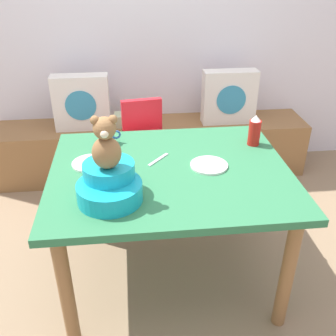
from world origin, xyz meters
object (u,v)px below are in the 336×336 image
at_px(pillow_floral_right, 229,97).
at_px(dinner_plate_near, 91,163).
at_px(ketchup_bottle, 255,131).
at_px(teddy_bear, 106,144).
at_px(dinner_plate_far, 209,165).
at_px(highchair, 146,140).
at_px(infant_seat_teal, 109,185).
at_px(coffee_mug, 108,136).
at_px(dining_table, 170,185).
at_px(pillow_floral_left, 81,103).
at_px(book_stack, 126,120).

relative_size(pillow_floral_right, dinner_plate_near, 2.20).
xyz_separation_m(pillow_floral_right, ketchup_bottle, (-0.11, -1.00, 0.15)).
relative_size(teddy_bear, dinner_plate_far, 1.25).
relative_size(highchair, dinner_plate_far, 3.95).
relative_size(infant_seat_teal, dinner_plate_far, 1.65).
xyz_separation_m(infant_seat_teal, coffee_mug, (-0.02, 0.59, -0.02)).
height_order(pillow_floral_right, coffee_mug, pillow_floral_right).
relative_size(infant_seat_teal, dinner_plate_near, 1.65).
bearing_deg(dining_table, ketchup_bottle, 24.72).
bearing_deg(pillow_floral_right, teddy_bear, -122.45).
bearing_deg(dinner_plate_near, coffee_mug, 70.87).
distance_m(pillow_floral_left, pillow_floral_right, 1.20).
bearing_deg(book_stack, dinner_plate_far, -71.06).
bearing_deg(teddy_bear, highchair, 78.29).
bearing_deg(coffee_mug, ketchup_bottle, -7.47).
xyz_separation_m(pillow_floral_left, ketchup_bottle, (1.09, -1.00, 0.15)).
xyz_separation_m(pillow_floral_left, infant_seat_teal, (0.26, -1.48, 0.13)).
distance_m(infant_seat_teal, coffee_mug, 0.59).
bearing_deg(dinner_plate_near, pillow_floral_left, 97.51).
bearing_deg(infant_seat_teal, teddy_bear, -90.00).
bearing_deg(book_stack, ketchup_bottle, -53.98).
bearing_deg(ketchup_bottle, dinner_plate_near, -171.40).
relative_size(pillow_floral_right, coffee_mug, 3.67).
bearing_deg(book_stack, highchair, -72.98).
xyz_separation_m(infant_seat_teal, dinner_plate_far, (0.52, 0.24, -0.07)).
height_order(pillow_floral_left, ketchup_bottle, ketchup_bottle).
distance_m(pillow_floral_right, dining_table, 1.39).
bearing_deg(infant_seat_teal, dinner_plate_far, 25.24).
xyz_separation_m(book_stack, dining_table, (0.22, -1.26, 0.13)).
relative_size(book_stack, dining_table, 0.16).
bearing_deg(dinner_plate_near, infant_seat_teal, -71.49).
bearing_deg(book_stack, coffee_mug, -96.89).
bearing_deg(infant_seat_teal, pillow_floral_left, 100.08).
bearing_deg(dinner_plate_near, book_stack, 80.34).
height_order(pillow_floral_right, ketchup_bottle, ketchup_bottle).
xyz_separation_m(pillow_floral_left, pillow_floral_right, (1.20, 0.00, 0.00)).
height_order(dining_table, dinner_plate_near, dinner_plate_near).
xyz_separation_m(pillow_floral_right, book_stack, (-0.85, 0.02, -0.17)).
relative_size(book_stack, infant_seat_teal, 0.61).
bearing_deg(dining_table, pillow_floral_left, 114.63).
xyz_separation_m(teddy_bear, dinner_plate_near, (-0.11, 0.33, -0.27)).
bearing_deg(pillow_floral_right, coffee_mug, -137.31).
bearing_deg(pillow_floral_left, teddy_bear, -79.93).
distance_m(pillow_floral_right, dinner_plate_far, 1.30).
height_order(dining_table, dinner_plate_far, dinner_plate_far).
bearing_deg(coffee_mug, book_stack, 83.11).
relative_size(pillow_floral_right, book_stack, 2.20).
distance_m(ketchup_bottle, dinner_plate_far, 0.40).
bearing_deg(pillow_floral_left, dinner_plate_far, -57.72).
height_order(book_stack, teddy_bear, teddy_bear).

